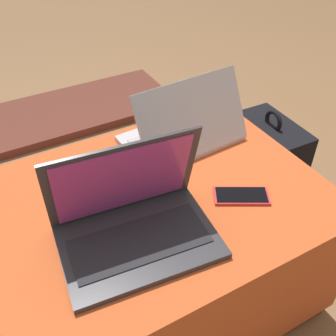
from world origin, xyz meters
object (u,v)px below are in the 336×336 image
Objects in this scene: laptop_far at (184,131)px; backpack at (267,166)px; laptop_near at (134,220)px; cell_phone at (241,196)px.

laptop_far is 0.53m from backpack.
laptop_near is 0.41m from laptop_far.
laptop_near is 0.85m from backpack.
cell_phone is at bearing 2.61° from laptop_near.
cell_phone is 0.59m from backpack.
laptop_near reaches higher than laptop_far.
laptop_far is at bearing 30.53° from cell_phone.
laptop_far reaches higher than cell_phone.
laptop_far is 2.30× the size of cell_phone.
laptop_far is (0.30, 0.27, -0.01)m from laptop_near.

